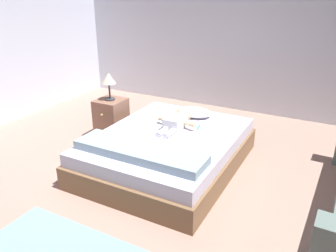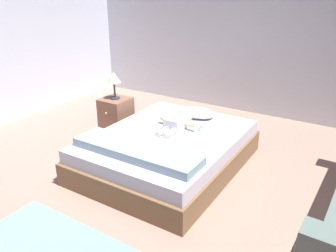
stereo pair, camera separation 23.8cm
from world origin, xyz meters
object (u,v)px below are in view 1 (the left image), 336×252
at_px(bed, 168,150).
at_px(pillow, 194,112).
at_px(nightstand, 111,119).
at_px(lamp, 109,80).
at_px(toothbrush, 199,127).
at_px(baby, 178,120).

xyz_separation_m(bed, pillow, (0.02, 0.67, 0.25)).
bearing_deg(pillow, nightstand, -164.15).
bearing_deg(lamp, toothbrush, -1.08).
xyz_separation_m(pillow, lamp, (-1.08, -0.31, 0.35)).
distance_m(pillow, nightstand, 1.14).
bearing_deg(nightstand, bed, -18.89).
xyz_separation_m(baby, toothbrush, (0.23, 0.08, -0.07)).
xyz_separation_m(toothbrush, nightstand, (-1.29, 0.02, -0.14)).
relative_size(bed, lamp, 5.34).
relative_size(bed, baby, 3.04).
height_order(nightstand, lamp, lamp).
relative_size(pillow, baby, 0.72).
relative_size(pillow, nightstand, 0.85).
relative_size(bed, pillow, 4.26).
relative_size(toothbrush, lamp, 0.44).
bearing_deg(lamp, baby, -5.70).
xyz_separation_m(bed, nightstand, (-1.06, 0.36, 0.07)).
distance_m(bed, toothbrush, 0.46).
bearing_deg(nightstand, lamp, 90.00).
relative_size(bed, nightstand, 3.63).
height_order(bed, pillow, pillow).
bearing_deg(bed, baby, 92.20).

